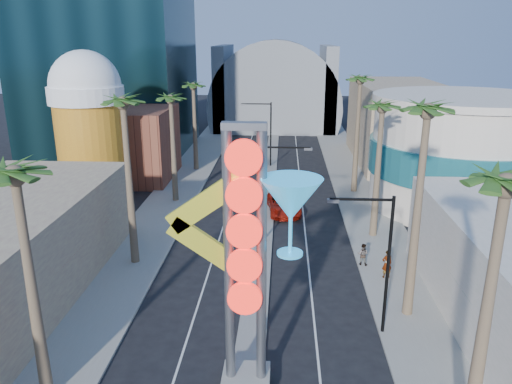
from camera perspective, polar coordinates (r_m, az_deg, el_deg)
name	(u,v)px	position (r m, az deg, el deg)	size (l,w,h in m)	color
sidewalk_west	(181,186)	(54.81, -8.58, 0.70)	(5.00, 100.00, 0.15)	gray
sidewalk_east	(357,189)	(54.27, 11.47, 0.37)	(5.00, 100.00, 0.15)	gray
median	(269,180)	(56.58, 1.50, 1.43)	(1.60, 84.00, 0.15)	gray
brick_filler_west	(128,144)	(58.30, -14.46, 5.34)	(10.00, 10.00, 8.00)	brown
filler_east	(397,123)	(66.81, 15.78, 7.62)	(10.00, 20.00, 10.00)	#9B7864
beer_mug	(89,122)	(50.53, -18.56, 7.61)	(7.00, 7.00, 14.50)	#C56A1A
turquoise_building	(460,153)	(50.29, 22.27, 4.14)	(16.60, 16.60, 10.60)	beige
canopy	(275,103)	(89.08, 2.20, 10.17)	(22.00, 16.00, 22.00)	slate
neon_sign	(264,246)	(21.10, 0.95, -6.23)	(6.53, 2.60, 12.55)	gray
streetlight_0	(269,185)	(37.95, 1.55, 0.83)	(3.79, 0.25, 8.00)	black
streetlight_1	(266,128)	(61.34, 1.19, 7.32)	(3.79, 0.25, 8.00)	black
streetlight_2	(380,253)	(27.19, 13.99, -6.81)	(3.45, 0.25, 8.00)	black
palm_0	(17,190)	(21.95, -25.67, 0.22)	(2.40, 2.40, 11.70)	brown
palm_1	(124,114)	(34.36, -14.89, 8.65)	(2.40, 2.40, 12.70)	brown
palm_2	(171,105)	(47.93, -9.69, 9.75)	(2.40, 2.40, 11.20)	brown
palm_3	(193,91)	(59.61, -7.16, 11.36)	(2.40, 2.40, 11.20)	brown
palm_4	(504,204)	(18.76, 26.45, -1.21)	(2.40, 2.40, 12.20)	brown
palm_5	(426,126)	(27.74, 18.89, 7.20)	(2.40, 2.40, 13.20)	brown
palm_6	(382,115)	(39.49, 14.19, 8.48)	(2.40, 2.40, 11.70)	brown
palm_7	(360,87)	(51.12, 11.80, 11.63)	(2.40, 2.40, 12.70)	brown
red_pickup	(284,204)	(46.11, 3.19, -1.41)	(2.74, 5.95, 1.65)	#A2190C
pedestrian_a	(387,264)	(34.86, 14.73, -7.94)	(0.72, 0.47, 1.98)	gray
pedestrian_b	(363,254)	(36.36, 12.10, -6.97)	(0.78, 0.61, 1.60)	gray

